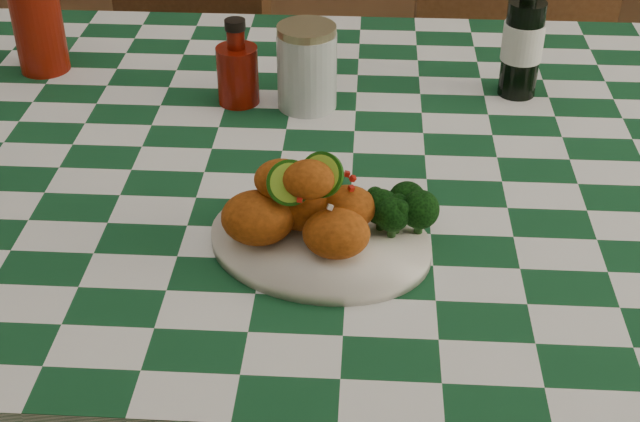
# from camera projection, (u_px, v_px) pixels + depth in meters

# --- Properties ---
(dining_table) EXTENTS (1.66, 1.06, 0.79)m
(dining_table) POSITION_uv_depth(u_px,v_px,m) (288.00, 352.00, 1.50)
(dining_table) COLOR #124323
(dining_table) RESTS_ON ground
(plate) EXTENTS (0.32, 0.28, 0.02)m
(plate) POSITION_uv_depth(u_px,v_px,m) (320.00, 242.00, 1.08)
(plate) COLOR silver
(plate) RESTS_ON dining_table
(fried_chicken_pile) EXTENTS (0.17, 0.12, 0.11)m
(fried_chicken_pile) POSITION_uv_depth(u_px,v_px,m) (310.00, 199.00, 1.05)
(fried_chicken_pile) COLOR #AE4D10
(fried_chicken_pile) RESTS_ON plate
(broccoli_side) EXTENTS (0.07, 0.07, 0.05)m
(broccoli_side) POSITION_uv_depth(u_px,v_px,m) (399.00, 215.00, 1.07)
(broccoli_side) COLOR black
(broccoli_side) RESTS_ON plate
(red_tumbler) EXTENTS (0.09, 0.09, 0.14)m
(red_tumbler) POSITION_uv_depth(u_px,v_px,m) (39.00, 30.00, 1.47)
(red_tumbler) COLOR maroon
(red_tumbler) RESTS_ON dining_table
(ketchup_bottle) EXTENTS (0.08, 0.08, 0.14)m
(ketchup_bottle) POSITION_uv_depth(u_px,v_px,m) (237.00, 62.00, 1.37)
(ketchup_bottle) COLOR #6A0F05
(ketchup_bottle) RESTS_ON dining_table
(mason_jar) EXTENTS (0.10, 0.10, 0.13)m
(mason_jar) POSITION_uv_depth(u_px,v_px,m) (307.00, 67.00, 1.36)
(mason_jar) COLOR #B2BCBA
(mason_jar) RESTS_ON dining_table
(beer_bottle) EXTENTS (0.07, 0.07, 0.22)m
(beer_bottle) POSITION_uv_depth(u_px,v_px,m) (525.00, 28.00, 1.37)
(beer_bottle) COLOR black
(beer_bottle) RESTS_ON dining_table
(wooden_chair_left) EXTENTS (0.59, 0.60, 0.97)m
(wooden_chair_left) POSITION_uv_depth(u_px,v_px,m) (146.00, 95.00, 2.10)
(wooden_chair_left) COLOR #472814
(wooden_chair_left) RESTS_ON ground
(wooden_chair_right) EXTENTS (0.50, 0.52, 1.02)m
(wooden_chair_right) POSITION_uv_depth(u_px,v_px,m) (526.00, 113.00, 1.97)
(wooden_chair_right) COLOR #472814
(wooden_chair_right) RESTS_ON ground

